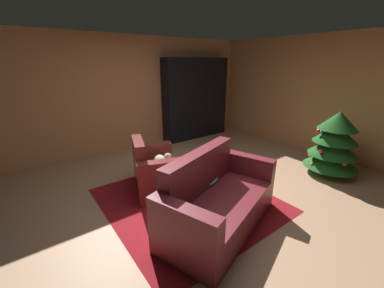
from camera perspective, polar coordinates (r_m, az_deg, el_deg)
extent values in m
plane|color=tan|center=(3.77, 2.01, -12.36)|extent=(7.84, 7.84, 0.00)
cube|color=tan|center=(5.92, 28.43, 10.09)|extent=(5.53, 0.06, 2.53)
cube|color=tan|center=(5.65, -15.74, 11.34)|extent=(0.06, 6.65, 2.53)
cube|color=maroon|center=(3.67, -0.99, -13.28)|extent=(2.41, 2.26, 0.01)
cube|color=black|center=(6.26, 1.84, 10.58)|extent=(0.03, 1.87, 2.07)
cube|color=black|center=(6.98, 7.06, 11.36)|extent=(0.35, 0.03, 2.07)
cube|color=black|center=(5.88, -6.36, 9.91)|extent=(0.35, 0.02, 2.07)
cube|color=black|center=(6.62, 0.87, 1.99)|extent=(0.33, 1.82, 0.03)
cube|color=black|center=(6.52, 0.88, 4.85)|extent=(0.33, 1.82, 0.03)
cube|color=black|center=(6.45, 0.90, 7.78)|extent=(0.33, 1.82, 0.02)
cube|color=black|center=(6.39, 0.91, 10.77)|extent=(0.33, 1.82, 0.02)
cube|color=black|center=(6.35, 0.93, 13.81)|extent=(0.33, 1.82, 0.02)
cube|color=black|center=(6.32, 0.95, 16.87)|extent=(0.33, 1.82, 0.02)
cube|color=black|center=(6.32, 0.96, 19.96)|extent=(0.33, 1.82, 0.03)
cube|color=black|center=(6.56, 0.19, 7.48)|extent=(0.05, 0.87, 0.54)
cube|color=black|center=(6.54, 0.32, 7.45)|extent=(0.03, 0.90, 0.57)
cube|color=#1F6D94|center=(7.17, 6.09, 4.25)|extent=(0.20, 0.05, 0.21)
cube|color=#8B4399|center=(7.13, 5.81, 4.18)|extent=(0.21, 0.03, 0.21)
cube|color=#B83228|center=(7.11, 5.45, 4.32)|extent=(0.17, 0.04, 0.26)
cube|color=gold|center=(7.05, 5.35, 4.24)|extent=(0.25, 0.04, 0.27)
cube|color=purple|center=(7.05, 4.98, 3.94)|extent=(0.21, 0.04, 0.19)
cube|color=red|center=(7.01, 4.73, 3.97)|extent=(0.22, 0.04, 0.22)
cube|color=#483834|center=(6.97, 4.49, 3.89)|extent=(0.25, 0.04, 0.22)
cube|color=#8555A7|center=(6.94, 4.04, 4.06)|extent=(0.21, 0.05, 0.27)
cube|color=#2A4884|center=(6.97, 6.29, 12.62)|extent=(0.20, 0.03, 0.28)
cube|color=#2C488D|center=(6.95, 5.90, 12.49)|extent=(0.16, 0.04, 0.25)
cube|color=#403919|center=(6.89, 5.86, 12.36)|extent=(0.25, 0.03, 0.23)
cube|color=#472632|center=(6.87, 5.47, 12.54)|extent=(0.22, 0.04, 0.27)
cube|color=gold|center=(6.85, 5.12, 12.18)|extent=(0.20, 0.03, 0.19)
cube|color=orange|center=(6.95, 6.53, 15.31)|extent=(0.20, 0.03, 0.25)
cube|color=gold|center=(6.90, 6.43, 15.40)|extent=(0.25, 0.04, 0.28)
cube|color=#B6A097|center=(6.88, 6.20, 15.17)|extent=(0.25, 0.03, 0.22)
cube|color=gold|center=(6.87, 5.76, 15.21)|extent=(0.19, 0.04, 0.23)
cube|color=gold|center=(6.82, 5.68, 15.12)|extent=(0.26, 0.04, 0.22)
cube|color=#7E5796|center=(6.90, 6.63, 18.21)|extent=(0.24, 0.04, 0.28)
cube|color=gold|center=(6.88, 6.20, 18.15)|extent=(0.22, 0.04, 0.26)
cube|color=#387E32|center=(6.84, 6.00, 18.07)|extent=(0.24, 0.03, 0.24)
cube|color=orange|center=(6.84, 5.52, 18.02)|extent=(0.17, 0.03, 0.23)
cube|color=tan|center=(6.79, 5.27, 17.89)|extent=(0.20, 0.05, 0.19)
cube|color=maroon|center=(3.91, -8.43, -8.02)|extent=(0.82, 0.83, 0.39)
cube|color=maroon|center=(3.71, -12.64, -2.54)|extent=(0.65, 0.35, 0.47)
cube|color=maroon|center=(3.50, -7.45, -9.05)|extent=(0.37, 0.67, 0.65)
cube|color=maroon|center=(4.22, -9.40, -4.05)|extent=(0.37, 0.67, 0.65)
ellipsoid|color=#BFB891|center=(3.81, -7.68, -4.03)|extent=(0.32, 0.26, 0.18)
sphere|color=#BFB891|center=(3.80, -5.81, -3.14)|extent=(0.13, 0.13, 0.13)
cube|color=maroon|center=(3.10, 6.81, -15.72)|extent=(1.21, 1.57, 0.41)
cube|color=maroon|center=(3.00, 1.82, -6.47)|extent=(0.62, 1.37, 0.53)
cube|color=maroon|center=(2.49, -2.03, -21.57)|extent=(0.82, 0.42, 0.70)
cube|color=maroon|center=(3.64, 12.65, -7.77)|extent=(0.82, 0.42, 0.70)
cylinder|color=black|center=(3.36, 2.83, -12.22)|extent=(0.04, 0.04, 0.44)
cylinder|color=black|center=(3.62, 2.14, -9.79)|extent=(0.04, 0.04, 0.44)
cylinder|color=black|center=(3.47, -1.98, -11.14)|extent=(0.04, 0.04, 0.44)
cylinder|color=silver|center=(3.37, 0.96, -7.64)|extent=(0.63, 0.63, 0.02)
cube|color=#447C45|center=(3.40, 1.76, -6.94)|extent=(0.16, 0.15, 0.03)
cube|color=#488546|center=(3.38, 1.51, -6.55)|extent=(0.18, 0.14, 0.03)
cube|color=gold|center=(3.37, 1.91, -6.24)|extent=(0.17, 0.15, 0.02)
cube|color=#334493|center=(3.36, 1.66, -5.97)|extent=(0.22, 0.18, 0.02)
cylinder|color=navy|center=(3.29, 3.93, -6.55)|extent=(0.07, 0.07, 0.16)
cylinder|color=navy|center=(3.25, 3.97, -4.79)|extent=(0.03, 0.03, 0.06)
cylinder|color=brown|center=(5.11, 30.03, -5.37)|extent=(0.08, 0.08, 0.14)
cone|color=#1E5A20|center=(5.03, 30.46, -3.00)|extent=(0.91, 0.91, 0.32)
cone|color=#1E5A20|center=(4.96, 30.92, -0.45)|extent=(0.83, 0.83, 0.32)
cone|color=#1E5A20|center=(4.90, 31.39, 2.16)|extent=(0.74, 0.74, 0.32)
cone|color=#1E5A20|center=(4.84, 31.88, 4.84)|extent=(0.65, 0.65, 0.32)
sphere|color=red|center=(4.73, 32.85, -4.10)|extent=(0.07, 0.07, 0.07)
sphere|color=yellow|center=(4.88, 26.53, -2.30)|extent=(0.07, 0.07, 0.07)
sphere|color=yellow|center=(4.84, 26.81, -4.30)|extent=(0.05, 0.05, 0.05)
sphere|color=red|center=(4.81, 28.05, 2.83)|extent=(0.08, 0.08, 0.08)
sphere|color=red|center=(5.26, 32.00, 0.85)|extent=(0.06, 0.06, 0.06)
sphere|color=red|center=(4.70, 28.58, -1.58)|extent=(0.08, 0.08, 0.08)
sphere|color=blue|center=(5.08, 28.68, 2.65)|extent=(0.06, 0.06, 0.06)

